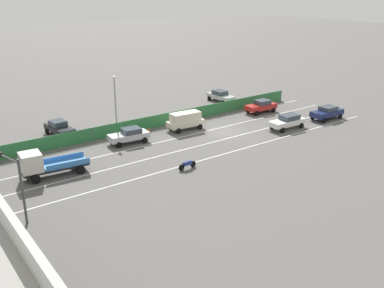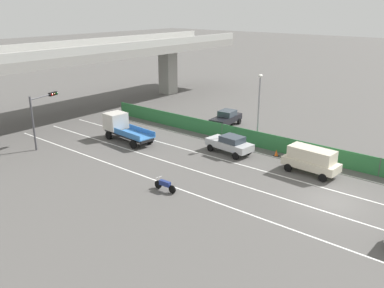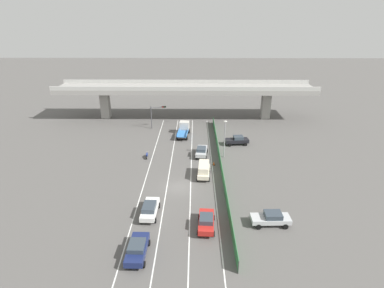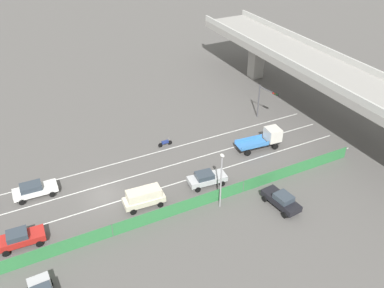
# 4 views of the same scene
# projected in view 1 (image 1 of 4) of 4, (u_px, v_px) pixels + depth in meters

# --- Properties ---
(ground_plane) EXTENTS (300.00, 300.00, 0.00)m
(ground_plane) POSITION_uv_depth(u_px,v_px,m) (227.00, 132.00, 51.04)
(ground_plane) COLOR #565451
(lane_line_left_edge) EXTENTS (0.14, 48.79, 0.01)m
(lane_line_left_edge) POSITION_uv_depth(u_px,v_px,m) (211.00, 158.00, 43.61)
(lane_line_left_edge) COLOR silver
(lane_line_left_edge) RESTS_ON ground
(lane_line_mid_left) EXTENTS (0.14, 48.79, 0.01)m
(lane_line_mid_left) POSITION_uv_depth(u_px,v_px,m) (191.00, 148.00, 46.20)
(lane_line_mid_left) COLOR silver
(lane_line_mid_left) RESTS_ON ground
(lane_line_mid_right) EXTENTS (0.14, 48.79, 0.01)m
(lane_line_mid_right) POSITION_uv_depth(u_px,v_px,m) (173.00, 139.00, 48.78)
(lane_line_mid_right) COLOR silver
(lane_line_mid_right) RESTS_ON ground
(lane_line_right_edge) EXTENTS (0.14, 48.79, 0.01)m
(lane_line_right_edge) POSITION_uv_depth(u_px,v_px,m) (157.00, 131.00, 51.37)
(lane_line_right_edge) COLOR silver
(lane_line_right_edge) RESTS_ON ground
(green_fence) EXTENTS (0.10, 44.89, 1.52)m
(green_fence) POSITION_uv_depth(u_px,v_px,m) (151.00, 122.00, 52.12)
(green_fence) COLOR #2D753D
(green_fence) RESTS_ON ground
(car_sedan_red) EXTENTS (2.16, 4.45, 1.67)m
(car_sedan_red) POSITION_uv_depth(u_px,v_px,m) (261.00, 106.00, 58.54)
(car_sedan_red) COLOR red
(car_sedan_red) RESTS_ON ground
(car_sedan_navy) EXTENTS (2.12, 4.60, 1.65)m
(car_sedan_navy) POSITION_uv_depth(u_px,v_px,m) (327.00, 112.00, 55.67)
(car_sedan_navy) COLOR navy
(car_sedan_navy) RESTS_ON ground
(car_hatchback_white) EXTENTS (2.09, 4.68, 1.66)m
(car_hatchback_white) POSITION_uv_depth(u_px,v_px,m) (288.00, 121.00, 52.04)
(car_hatchback_white) COLOR silver
(car_hatchback_white) RESTS_ON ground
(car_van_cream) EXTENTS (2.17, 4.46, 2.09)m
(car_van_cream) POSITION_uv_depth(u_px,v_px,m) (185.00, 120.00, 51.56)
(car_van_cream) COLOR beige
(car_van_cream) RESTS_ON ground
(car_sedan_silver) EXTENTS (2.33, 4.51, 1.64)m
(car_sedan_silver) POSITION_uv_depth(u_px,v_px,m) (129.00, 135.00, 47.32)
(car_sedan_silver) COLOR #B7BABC
(car_sedan_silver) RESTS_ON ground
(flatbed_truck_blue) EXTENTS (2.60, 5.97, 2.49)m
(flatbed_truck_blue) POSITION_uv_depth(u_px,v_px,m) (43.00, 164.00, 38.74)
(flatbed_truck_blue) COLOR black
(flatbed_truck_blue) RESTS_ON ground
(motorcycle) EXTENTS (0.60, 1.95, 0.93)m
(motorcycle) POSITION_uv_depth(u_px,v_px,m) (187.00, 164.00, 40.80)
(motorcycle) COLOR black
(motorcycle) RESTS_ON ground
(parked_wagon_silver) EXTENTS (4.61, 2.11, 1.61)m
(parked_wagon_silver) POSITION_uv_depth(u_px,v_px,m) (221.00, 96.00, 63.91)
(parked_wagon_silver) COLOR #B2B5B7
(parked_wagon_silver) RESTS_ON ground
(parked_sedan_dark) EXTENTS (4.62, 2.35, 1.71)m
(parked_sedan_dark) POSITION_uv_depth(u_px,v_px,m) (59.00, 128.00, 49.62)
(parked_sedan_dark) COLOR black
(parked_sedan_dark) RESTS_ON ground
(traffic_light) EXTENTS (3.33, 1.02, 5.00)m
(traffic_light) POSITION_uv_depth(u_px,v_px,m) (12.00, 173.00, 31.22)
(traffic_light) COLOR #47474C
(traffic_light) RESTS_ON ground
(street_lamp) EXTENTS (0.60, 0.36, 6.65)m
(street_lamp) POSITION_uv_depth(u_px,v_px,m) (115.00, 99.00, 49.44)
(street_lamp) COLOR gray
(street_lamp) RESTS_ON ground
(traffic_cone) EXTENTS (0.47, 0.47, 0.57)m
(traffic_cone) POSITION_uv_depth(u_px,v_px,m) (149.00, 130.00, 51.03)
(traffic_cone) COLOR orange
(traffic_cone) RESTS_ON ground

